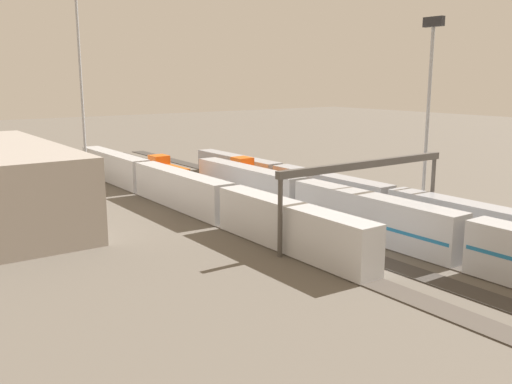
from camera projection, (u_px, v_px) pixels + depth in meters
name	position (u px, v px, depth m)	size (l,w,h in m)	color
ground_plane	(282.00, 212.00, 75.45)	(400.00, 400.00, 0.00)	#60594F
track_bed_0	(336.00, 202.00, 81.15)	(140.00, 2.80, 0.12)	#3D3833
track_bed_1	(310.00, 207.00, 78.29)	(140.00, 2.80, 0.12)	#3D3833
track_bed_2	(282.00, 211.00, 75.43)	(140.00, 2.80, 0.12)	#4C443D
track_bed_3	(252.00, 217.00, 72.58)	(140.00, 2.80, 0.12)	#3D3833
track_bed_4	(219.00, 222.00, 69.72)	(140.00, 2.80, 0.12)	#4C443D
train_on_track_2	(371.00, 217.00, 62.15)	(71.40, 3.06, 5.00)	#B7BABF
train_on_track_1	(252.00, 178.00, 89.12)	(10.00, 3.00, 5.00)	#D85914
train_on_track_4	(180.00, 189.00, 77.25)	(71.40, 3.00, 5.00)	silver
train_on_track_0	(383.00, 199.00, 73.64)	(90.60, 3.00, 4.40)	black
train_on_track_3	(167.00, 175.00, 91.41)	(10.00, 3.00, 5.00)	#D85914
light_mast_0	(429.00, 91.00, 70.38)	(2.80, 0.70, 25.20)	#9EA0A5
light_mast_1	(80.00, 63.00, 94.29)	(2.80, 0.70, 32.57)	#9EA0A5
signal_gantry	(366.00, 173.00, 62.04)	(0.70, 25.00, 8.80)	#4C4742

